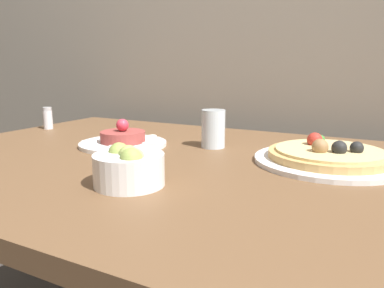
{
  "coord_description": "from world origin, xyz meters",
  "views": [
    {
      "loc": [
        0.39,
        -0.26,
        0.96
      ],
      "look_at": [
        0.02,
        0.44,
        0.8
      ],
      "focal_mm": 35.0,
      "sensor_mm": 36.0,
      "label": 1
    }
  ],
  "objects": [
    {
      "name": "salt_shaker",
      "position": [
        -0.6,
        0.6,
        0.79
      ],
      "size": [
        0.03,
        0.03,
        0.07
      ],
      "color": "silver",
      "rests_on": "dining_table"
    },
    {
      "name": "small_bowl",
      "position": [
        -0.0,
        0.24,
        0.79
      ],
      "size": [
        0.12,
        0.12,
        0.07
      ],
      "color": "white",
      "rests_on": "dining_table"
    },
    {
      "name": "pizza_plate",
      "position": [
        0.29,
        0.57,
        0.77
      ],
      "size": [
        0.32,
        0.32,
        0.06
      ],
      "color": "white",
      "rests_on": "dining_table"
    },
    {
      "name": "tartare_plate",
      "position": [
        -0.22,
        0.5,
        0.77
      ],
      "size": [
        0.23,
        0.23,
        0.07
      ],
      "color": "white",
      "rests_on": "dining_table"
    },
    {
      "name": "dining_table",
      "position": [
        0.0,
        0.44,
        0.66
      ],
      "size": [
        1.34,
        0.89,
        0.76
      ],
      "color": "brown",
      "rests_on": "ground_plane"
    },
    {
      "name": "drinking_glass",
      "position": [
        -0.0,
        0.59,
        0.81
      ],
      "size": [
        0.06,
        0.06,
        0.1
      ],
      "color": "silver",
      "rests_on": "dining_table"
    }
  ]
}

